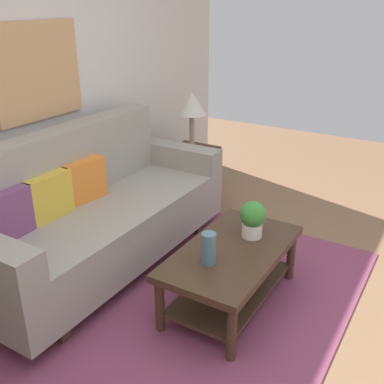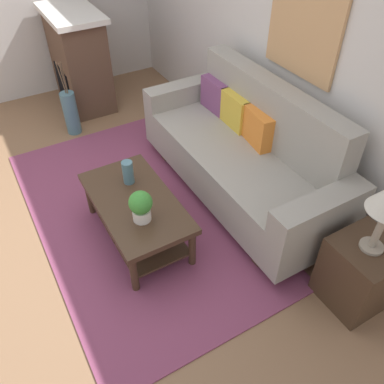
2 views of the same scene
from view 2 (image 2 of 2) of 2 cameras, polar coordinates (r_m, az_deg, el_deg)
name	(u,v)px [view 2 (image 2 of 2)]	position (r m, az deg, el deg)	size (l,w,h in m)	color
ground_plane	(87,232)	(3.67, -14.80, -5.60)	(9.60, 9.60, 0.00)	#8C6647
wall_back	(290,36)	(3.74, 13.79, 20.81)	(5.60, 0.10, 2.70)	silver
area_rug	(138,212)	(3.75, -7.67, -2.86)	(2.95, 1.75, 0.01)	#843D5B
couch	(244,155)	(3.72, 7.39, 5.28)	(2.24, 0.84, 1.08)	gray
throw_pillow_plum	(215,95)	(4.13, 3.36, 13.61)	(0.36, 0.12, 0.32)	#7A4270
throw_pillow_mustard	(235,111)	(3.88, 6.20, 11.46)	(0.36, 0.12, 0.32)	gold
throw_pillow_orange	(258,128)	(3.65, 9.35, 9.00)	(0.36, 0.12, 0.32)	orange
coffee_table	(136,210)	(3.33, -7.97, -2.59)	(1.10, 0.60, 0.43)	#422D1E
tabletop_vase	(128,172)	(3.36, -9.13, 2.80)	(0.09, 0.09, 0.21)	slate
potted_plant_tabletop	(141,206)	(2.99, -7.32, -1.94)	(0.18, 0.18, 0.26)	white
side_table	(359,273)	(3.15, 22.78, -10.59)	(0.44, 0.44, 0.56)	#422D1E
fireplace	(79,59)	(5.34, -15.83, 17.79)	(1.02, 0.58, 1.16)	brown
floor_vase	(71,113)	(4.87, -16.91, 10.73)	(0.16, 0.16, 0.50)	slate
floor_vase_branch_a	(63,79)	(4.66, -17.90, 15.16)	(0.01, 0.01, 0.36)	brown
floor_vase_branch_b	(64,77)	(4.69, -17.80, 15.35)	(0.01, 0.01, 0.36)	brown
floor_vase_branch_c	(61,78)	(4.68, -18.21, 15.22)	(0.01, 0.01, 0.36)	brown
framed_painting	(303,32)	(3.52, 15.57, 21.22)	(0.78, 0.03, 0.70)	tan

